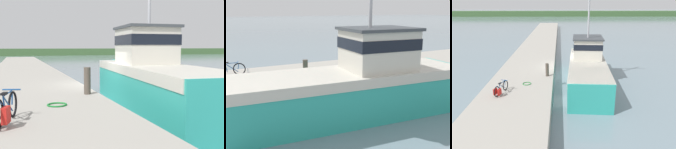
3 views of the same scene
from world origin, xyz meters
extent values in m
plane|color=gray|center=(0.00, 0.00, 0.00)|extent=(320.00, 320.00, 0.00)
cube|color=#A39E93|center=(-3.11, 0.00, 0.49)|extent=(4.66, 80.00, 0.98)
cube|color=#426638|center=(30.00, 80.68, 1.13)|extent=(180.00, 5.00, 2.26)
cube|color=teal|center=(1.97, -1.95, 0.97)|extent=(3.62, 10.50, 1.95)
cone|color=teal|center=(2.45, 4.12, 0.97)|extent=(1.99, 1.99, 1.85)
cube|color=beige|center=(1.97, -1.95, 1.75)|extent=(3.66, 10.30, 0.39)
cube|color=beige|center=(2.07, -0.66, 2.77)|extent=(2.46, 2.86, 1.64)
cube|color=black|center=(2.07, -0.66, 3.05)|extent=(2.51, 2.91, 0.46)
cube|color=#3D4247|center=(2.07, -0.66, 3.65)|extent=(2.66, 3.08, 0.12)
torus|color=black|center=(-3.85, -5.42, 1.30)|extent=(0.22, 0.65, 0.66)
cylinder|color=navy|center=(-4.08, -6.29, 1.23)|extent=(0.13, 0.36, 0.18)
cylinder|color=navy|center=(-4.02, -6.07, 1.40)|extent=(0.07, 0.15, 0.50)
cylinder|color=navy|center=(-4.07, -6.24, 1.48)|extent=(0.16, 0.47, 0.37)
cylinder|color=navy|center=(-3.95, -5.80, 1.40)|extent=(0.21, 0.66, 0.51)
cylinder|color=navy|center=(-3.94, -5.75, 1.64)|extent=(0.18, 0.54, 0.05)
cylinder|color=navy|center=(-3.86, -5.45, 1.47)|extent=(0.06, 0.11, 0.34)
cylinder|color=navy|center=(-3.87, -5.48, 1.68)|extent=(0.44, 0.15, 0.04)
cube|color=black|center=(-4.02, -6.04, 1.68)|extent=(0.16, 0.26, 0.05)
cube|color=red|center=(-3.98, -6.44, 1.27)|extent=(0.20, 0.34, 0.36)
cylinder|color=#51473D|center=(-1.25, -2.65, 1.48)|extent=(0.25, 0.25, 1.01)
torus|color=#197A2D|center=(-2.61, -4.36, 1.00)|extent=(0.60, 0.60, 0.05)
camera|label=1|loc=(-3.71, -12.78, 2.73)|focal=45.00mm
camera|label=2|loc=(11.63, -7.69, 4.46)|focal=45.00mm
camera|label=3|loc=(-0.26, -18.81, 6.57)|focal=35.00mm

